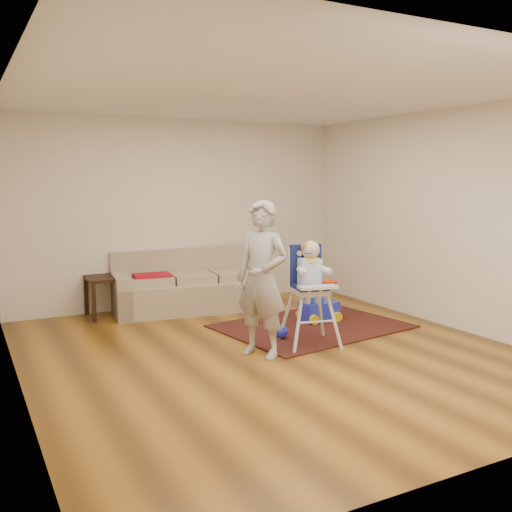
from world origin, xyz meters
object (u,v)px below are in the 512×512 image
sofa (191,281)px  adult (262,279)px  side_table (108,296)px  toy_ball (281,331)px  high_chair (310,295)px  ride_on_toy (319,301)px

sofa → adult: adult is taller
side_table → adult: 2.75m
sofa → toy_ball: sofa is taller
toy_ball → sofa: bearing=100.7°
side_table → high_chair: high_chair is taller
high_chair → side_table: bearing=137.7°
side_table → toy_ball: bearing=-54.3°
side_table → adult: adult is taller
ride_on_toy → sofa: bearing=132.3°
side_table → ride_on_toy: 2.84m
high_chair → adult: (-0.65, -0.09, 0.25)m
sofa → high_chair: bearing=-69.4°
toy_ball → adult: 0.96m
side_table → high_chair: 2.95m
ride_on_toy → high_chair: 1.12m
side_table → ride_on_toy: (2.36, -1.58, 0.00)m
sofa → toy_ball: bearing=-72.3°
side_table → ride_on_toy: side_table is taller
side_table → high_chair: bearing=-55.2°
high_chair → adult: bearing=-159.5°
side_table → sofa: bearing=-9.0°
sofa → side_table: sofa is taller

